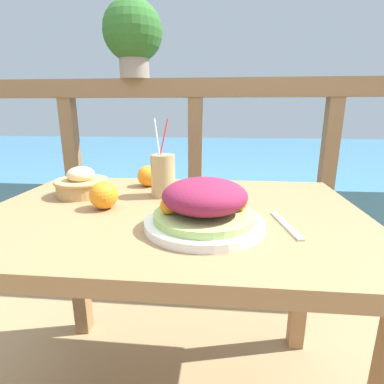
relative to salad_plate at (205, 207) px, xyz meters
name	(u,v)px	position (x,y,z in m)	size (l,w,h in m)	color
patio_table	(173,242)	(-0.10, 0.13, -0.15)	(1.07, 0.75, 0.71)	#997047
railing_fence	(195,152)	(-0.10, 0.90, 0.01)	(2.80, 0.08, 1.14)	brown
sea_backdrop	(211,167)	(-0.10, 3.40, -0.54)	(12.00, 4.00, 0.45)	teal
salad_plate	(205,207)	(0.00, 0.00, 0.00)	(0.29, 0.29, 0.12)	white
drink_glass	(163,175)	(-0.15, 0.26, 0.02)	(0.08, 0.08, 0.25)	tan
bread_basket	(82,184)	(-0.42, 0.24, -0.01)	(0.17, 0.17, 0.10)	tan
potted_plant	(133,34)	(-0.41, 0.90, 0.58)	(0.29, 0.29, 0.36)	gray
knife	(286,225)	(0.20, 0.03, -0.05)	(0.05, 0.18, 0.00)	silver
orange_near_basket	(104,195)	(-0.29, 0.11, -0.01)	(0.08, 0.08, 0.08)	orange
orange_near_glass	(148,176)	(-0.23, 0.38, -0.01)	(0.08, 0.08, 0.08)	orange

